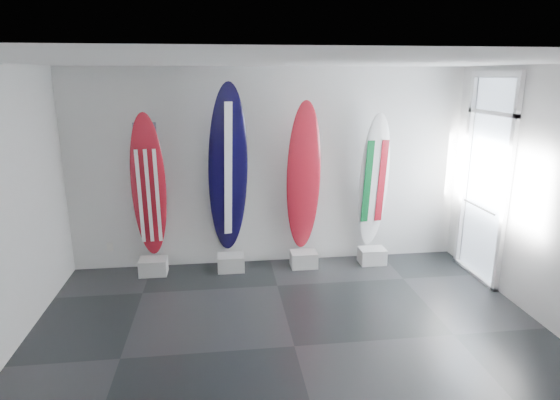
{
  "coord_description": "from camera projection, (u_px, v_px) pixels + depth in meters",
  "views": [
    {
      "loc": [
        -0.74,
        -4.51,
        2.88
      ],
      "look_at": [
        0.02,
        1.4,
        1.29
      ],
      "focal_mm": 30.19,
      "sensor_mm": 36.0,
      "label": 1
    }
  ],
  "objects": [
    {
      "name": "floor",
      "position": [
        294.0,
        346.0,
        5.16
      ],
      "size": [
        6.0,
        6.0,
        0.0
      ],
      "primitive_type": "plane",
      "color": "black",
      "rests_on": "ground"
    },
    {
      "name": "ceiling",
      "position": [
        297.0,
        62.0,
        4.38
      ],
      "size": [
        6.0,
        6.0,
        0.0
      ],
      "primitive_type": "plane",
      "rotation": [
        3.14,
        0.0,
        0.0
      ],
      "color": "white",
      "rests_on": "wall_back"
    },
    {
      "name": "wall_back",
      "position": [
        270.0,
        168.0,
        7.16
      ],
      "size": [
        6.0,
        0.0,
        6.0
      ],
      "primitive_type": "plane",
      "rotation": [
        1.57,
        0.0,
        0.0
      ],
      "color": "silver",
      "rests_on": "ground"
    },
    {
      "name": "wall_front",
      "position": [
        374.0,
        358.0,
        2.37
      ],
      "size": [
        6.0,
        0.0,
        6.0
      ],
      "primitive_type": "plane",
      "rotation": [
        -1.57,
        0.0,
        0.0
      ],
      "color": "silver",
      "rests_on": "ground"
    },
    {
      "name": "display_block_usa",
      "position": [
        154.0,
        266.0,
        7.0
      ],
      "size": [
        0.4,
        0.3,
        0.24
      ],
      "primitive_type": "cube",
      "color": "silver",
      "rests_on": "floor"
    },
    {
      "name": "surfboard_usa",
      "position": [
        149.0,
        187.0,
        6.78
      ],
      "size": [
        0.51,
        0.33,
        2.16
      ],
      "primitive_type": "ellipsoid",
      "rotation": [
        0.1,
        0.0,
        0.06
      ],
      "color": "maroon",
      "rests_on": "display_block_usa"
    },
    {
      "name": "display_block_navy",
      "position": [
        231.0,
        263.0,
        7.14
      ],
      "size": [
        0.4,
        0.3,
        0.24
      ],
      "primitive_type": "cube",
      "color": "silver",
      "rests_on": "floor"
    },
    {
      "name": "surfboard_navy",
      "position": [
        228.0,
        171.0,
        6.87
      ],
      "size": [
        0.66,
        0.55,
        2.57
      ],
      "primitive_type": "ellipsoid",
      "rotation": [
        0.15,
        0.0,
        0.18
      ],
      "color": "black",
      "rests_on": "display_block_navy"
    },
    {
      "name": "display_block_swiss",
      "position": [
        304.0,
        259.0,
        7.27
      ],
      "size": [
        0.4,
        0.3,
        0.24
      ],
      "primitive_type": "cube",
      "color": "silver",
      "rests_on": "floor"
    },
    {
      "name": "surfboard_swiss",
      "position": [
        304.0,
        178.0,
        7.04
      ],
      "size": [
        0.54,
        0.34,
        2.31
      ],
      "primitive_type": "ellipsoid",
      "rotation": [
        0.09,
        0.0,
        0.07
      ],
      "color": "maroon",
      "rests_on": "display_block_swiss"
    },
    {
      "name": "display_block_italy",
      "position": [
        372.0,
        256.0,
        7.41
      ],
      "size": [
        0.4,
        0.3,
        0.24
      ],
      "primitive_type": "cube",
      "color": "silver",
      "rests_on": "floor"
    },
    {
      "name": "surfboard_italy",
      "position": [
        374.0,
        182.0,
        7.2
      ],
      "size": [
        0.51,
        0.35,
        2.12
      ],
      "primitive_type": "ellipsoid",
      "rotation": [
        0.1,
        0.0,
        0.1
      ],
      "color": "white",
      "rests_on": "display_block_italy"
    },
    {
      "name": "wall_outlet",
      "position": [
        110.0,
        247.0,
        7.14
      ],
      "size": [
        0.09,
        0.02,
        0.13
      ],
      "primitive_type": "cube",
      "color": "silver",
      "rests_on": "wall_back"
    },
    {
      "name": "glass_door",
      "position": [
        486.0,
        181.0,
        6.64
      ],
      "size": [
        0.12,
        1.16,
        2.85
      ],
      "primitive_type": null,
      "color": "white",
      "rests_on": "floor"
    }
  ]
}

